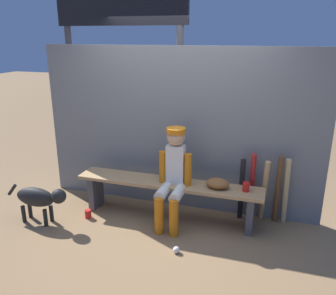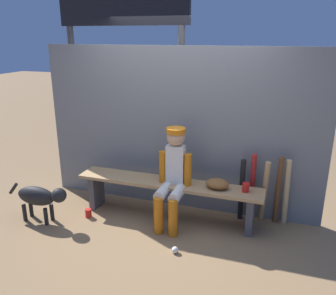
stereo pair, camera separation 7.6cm
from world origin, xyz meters
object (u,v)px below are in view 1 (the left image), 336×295
object	(u,v)px
player_seated	(173,174)
bat_wood_natural	(286,192)
cup_on_ground	(88,214)
baseball	(176,250)
dugout_bench	(168,190)
baseball_glove	(218,183)
cup_on_bench	(246,187)
bat_aluminum_red	(252,186)
bat_wood_tan	(264,191)
scoreboard	(125,27)
dog	(39,198)
bat_aluminum_black	(241,189)
bat_wood_dark	(278,190)

from	to	relation	value
player_seated	bat_wood_natural	size ratio (longest dim) A/B	1.38
cup_on_ground	player_seated	bearing A→B (deg)	10.63
player_seated	baseball	distance (m)	0.89
dugout_bench	baseball_glove	world-z (taller)	baseball_glove
cup_on_ground	cup_on_bench	bearing A→B (deg)	9.75
player_seated	bat_aluminum_red	world-z (taller)	player_seated
bat_wood_tan	scoreboard	distance (m)	3.02
baseball	dog	size ratio (longest dim) A/B	0.09
bat_aluminum_red	scoreboard	bearing A→B (deg)	157.98
cup_on_bench	dog	world-z (taller)	cup_on_bench
bat_aluminum_black	cup_on_ground	size ratio (longest dim) A/B	7.48
scoreboard	bat_aluminum_red	bearing A→B (deg)	-22.02
bat_wood_dark	baseball	xyz separation A→B (m)	(-1.00, -0.97, -0.42)
player_seated	bat_wood_tan	size ratio (longest dim) A/B	1.41
bat_wood_natural	baseball	world-z (taller)	bat_wood_natural
bat_wood_tan	bat_wood_dark	xyz separation A→B (m)	(0.16, 0.02, 0.03)
player_seated	baseball_glove	distance (m)	0.54
cup_on_bench	dog	distance (m)	2.51
player_seated	baseball	world-z (taller)	player_seated
bat_aluminum_black	bat_aluminum_red	size ratio (longest dim) A/B	0.92
dugout_bench	bat_wood_tan	xyz separation A→B (m)	(1.16, 0.24, 0.04)
baseball	scoreboard	xyz separation A→B (m)	(-1.32, 1.80, 2.31)
dugout_bench	bat_wood_dark	xyz separation A→B (m)	(1.32, 0.26, 0.07)
bat_wood_dark	baseball	bearing A→B (deg)	-135.84
player_seated	bat_aluminum_black	xyz separation A→B (m)	(0.79, 0.36, -0.25)
bat_wood_dark	scoreboard	distance (m)	3.11
bat_wood_dark	dog	size ratio (longest dim) A/B	1.08
dugout_bench	bat_aluminum_black	world-z (taller)	bat_aluminum_black
dugout_bench	player_seated	world-z (taller)	player_seated
cup_on_ground	cup_on_bench	xyz separation A→B (m)	(1.93, 0.33, 0.50)
baseball_glove	bat_aluminum_black	bearing A→B (deg)	41.99
bat_aluminum_black	bat_wood_dark	world-z (taller)	bat_wood_dark
bat_wood_tan	dog	size ratio (longest dim) A/B	1.01
baseball_glove	bat_wood_tan	distance (m)	0.61
baseball_glove	cup_on_bench	xyz separation A→B (m)	(0.33, 0.01, -0.00)
bat_wood_tan	baseball	xyz separation A→B (m)	(-0.84, -0.95, -0.39)
baseball_glove	baseball	bearing A→B (deg)	-113.19
dugout_bench	bat_aluminum_red	world-z (taller)	bat_aluminum_red
bat_wood_natural	scoreboard	bearing A→B (deg)	161.26
bat_aluminum_black	bat_wood_tan	distance (m)	0.27
scoreboard	cup_on_ground	bearing A→B (deg)	-89.10
dugout_bench	cup_on_bench	distance (m)	0.97
player_seated	bat_wood_dark	xyz separation A→B (m)	(1.22, 0.38, -0.21)
baseball_glove	cup_on_ground	size ratio (longest dim) A/B	2.55
baseball_glove	bat_wood_dark	size ratio (longest dim) A/B	0.31
bat_wood_natural	baseball_glove	bearing A→B (deg)	-160.66
player_seated	bat_wood_tan	distance (m)	1.15
baseball	scoreboard	distance (m)	3.22
cup_on_ground	cup_on_bench	size ratio (longest dim) A/B	1.00
scoreboard	bat_aluminum_black	bearing A→B (deg)	-24.44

